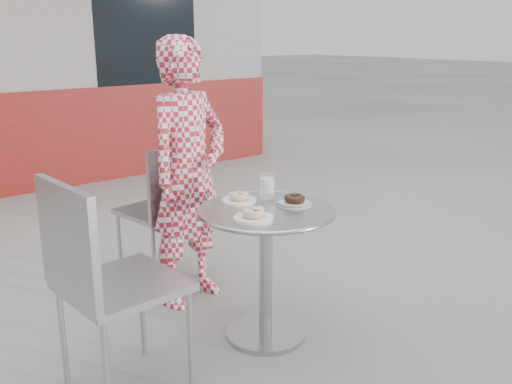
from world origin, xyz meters
TOP-DOWN VIEW (x-y plane):
  - ground at (0.00, 0.00)m, footprint 60.00×60.00m
  - bistro_table at (0.04, -0.02)m, footprint 0.69×0.69m
  - chair_far at (-0.01, 0.97)m, footprint 0.48×0.48m
  - chair_left at (-0.75, 0.01)m, footprint 0.50×0.49m
  - seated_person at (-0.01, 0.61)m, footprint 0.63×0.49m
  - plate_far at (0.01, 0.17)m, footprint 0.18×0.18m
  - plate_near at (-0.11, -0.10)m, footprint 0.19×0.19m
  - plate_checker at (0.20, -0.05)m, footprint 0.19×0.19m
  - milk_cup at (0.16, 0.12)m, footprint 0.08×0.08m

SIDE VIEW (x-z plane):
  - ground at x=0.00m, z-range 0.00..0.00m
  - chair_far at x=-0.01m, z-range -0.17..0.72m
  - chair_left at x=-0.75m, z-range -0.19..0.80m
  - bistro_table at x=0.04m, z-range 0.18..0.88m
  - plate_checker at x=0.20m, z-range 0.69..0.74m
  - plate_far at x=0.01m, z-range 0.69..0.74m
  - plate_near at x=-0.11m, z-range 0.69..0.74m
  - milk_cup at x=0.16m, z-range 0.69..0.83m
  - seated_person at x=-0.01m, z-range 0.00..1.53m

